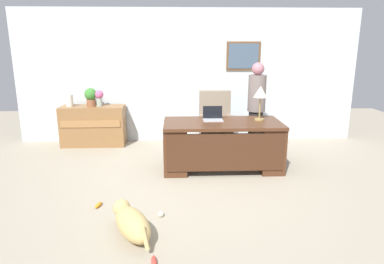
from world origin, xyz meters
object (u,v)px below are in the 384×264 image
(potted_plant, at_px, (91,96))
(dog_toy_bone, at_px, (99,205))
(dog_lying, at_px, (131,222))
(vase_empty, at_px, (70,100))
(laptop, at_px, (213,117))
(person_standing, at_px, (256,108))
(desk_lamp, at_px, (260,94))
(armchair, at_px, (215,125))
(vase_with_flowers, at_px, (99,97))
(dog_toy_ball, at_px, (161,214))
(credenza, at_px, (94,126))
(dog_toy_plush, at_px, (154,262))
(desk, at_px, (222,144))

(potted_plant, xyz_separation_m, dog_toy_bone, (0.70, -2.79, -0.97))
(dog_lying, height_order, vase_empty, vase_empty)
(laptop, relative_size, vase_empty, 1.34)
(person_standing, bearing_deg, desk_lamp, -98.39)
(person_standing, bearing_deg, laptop, -143.97)
(armchair, bearing_deg, laptop, -99.44)
(vase_with_flowers, bearing_deg, dog_lying, -73.33)
(dog_lying, bearing_deg, dog_toy_ball, 53.82)
(credenza, bearing_deg, potted_plant, 173.81)
(armchair, height_order, laptop, armchair)
(dog_lying, bearing_deg, armchair, 68.06)
(dog_lying, distance_m, vase_empty, 3.93)
(laptop, distance_m, vase_empty, 3.01)
(vase_empty, height_order, potted_plant, potted_plant)
(dog_toy_ball, bearing_deg, dog_toy_plush, -91.46)
(desk_lamp, bearing_deg, person_standing, 81.61)
(person_standing, distance_m, dog_toy_bone, 3.35)
(laptop, distance_m, desk_lamp, 0.85)
(vase_with_flowers, bearing_deg, dog_toy_plush, -71.82)
(credenza, bearing_deg, dog_toy_ball, -64.25)
(dog_lying, height_order, desk_lamp, desk_lamp)
(laptop, bearing_deg, armchair, 80.56)
(laptop, relative_size, desk_lamp, 0.57)
(desk, xyz_separation_m, dog_toy_ball, (-0.94, -1.61, -0.39))
(desk_lamp, relative_size, dog_toy_ball, 7.93)
(laptop, relative_size, dog_toy_ball, 4.52)
(potted_plant, xyz_separation_m, dog_toy_ball, (1.50, -3.09, -0.96))
(desk, distance_m, armchair, 1.04)
(dog_toy_bone, bearing_deg, dog_toy_plush, -57.21)
(vase_empty, xyz_separation_m, dog_toy_ball, (1.92, -3.09, -0.88))
(dog_lying, bearing_deg, dog_toy_bone, 126.21)
(dog_toy_bone, height_order, dog_toy_plush, same)
(dog_toy_plush, bearing_deg, armchair, 74.94)
(armchair, xyz_separation_m, laptop, (-0.14, -0.86, 0.34))
(desk_lamp, xyz_separation_m, dog_toy_ball, (-1.56, -1.74, -1.18))
(credenza, distance_m, desk_lamp, 3.43)
(dog_toy_plush, bearing_deg, vase_with_flowers, 108.18)
(credenza, xyz_separation_m, laptop, (2.28, -1.30, 0.44))
(vase_empty, relative_size, dog_toy_bone, 1.48)
(armchair, relative_size, vase_with_flowers, 3.57)
(desk_lamp, distance_m, dog_toy_bone, 3.01)
(dog_toy_bone, bearing_deg, armchair, 53.57)
(vase_with_flowers, xyz_separation_m, dog_toy_plush, (1.31, -4.00, -0.96))
(person_standing, distance_m, dog_toy_plush, 3.82)
(credenza, height_order, vase_with_flowers, vase_with_flowers)
(potted_plant, xyz_separation_m, dog_toy_plush, (1.48, -4.00, -0.97))
(laptop, xyz_separation_m, vase_with_flowers, (-2.13, 1.30, 0.15))
(laptop, xyz_separation_m, dog_toy_bone, (-1.59, -1.49, -0.82))
(dog_toy_ball, bearing_deg, potted_plant, 115.92)
(dog_toy_ball, distance_m, dog_toy_plush, 0.92)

